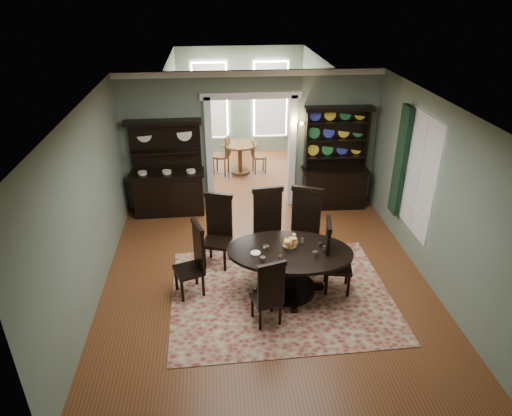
{
  "coord_description": "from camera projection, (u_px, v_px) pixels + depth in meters",
  "views": [
    {
      "loc": [
        -0.78,
        -6.36,
        4.69
      ],
      "look_at": [
        -0.12,
        0.6,
        1.11
      ],
      "focal_mm": 32.0,
      "sensor_mm": 36.0,
      "label": 1
    }
  ],
  "objects": [
    {
      "name": "welsh_dresser",
      "position": [
        335.0,
        172.0,
        10.06
      ],
      "size": [
        1.46,
        0.58,
        2.26
      ],
      "rotation": [
        0.0,
        0.0,
        -0.03
      ],
      "color": "black",
      "rests_on": "floor"
    },
    {
      "name": "rug",
      "position": [
        281.0,
        294.0,
        7.51
      ],
      "size": [
        3.61,
        2.91,
        0.01
      ],
      "primitive_type": "cube",
      "rotation": [
        0.0,
        0.0,
        0.02
      ],
      "color": "maroon",
      "rests_on": "floor"
    },
    {
      "name": "parlor_chair_right",
      "position": [
        257.0,
        154.0,
        11.92
      ],
      "size": [
        0.41,
        0.4,
        0.95
      ],
      "rotation": [
        0.0,
        0.0,
        -1.45
      ],
      "color": "brown",
      "rests_on": "parlor_floor"
    },
    {
      "name": "doorway_trim",
      "position": [
        251.0,
        136.0,
        9.76
      ],
      "size": [
        2.08,
        0.25,
        2.57
      ],
      "color": "silver",
      "rests_on": "floor"
    },
    {
      "name": "chair_far_left",
      "position": [
        218.0,
        228.0,
        8.08
      ],
      "size": [
        0.6,
        0.59,
        1.33
      ],
      "rotation": [
        0.0,
        0.0,
        2.85
      ],
      "color": "black",
      "rests_on": "rug"
    },
    {
      "name": "chair_far_right",
      "position": [
        305.0,
        225.0,
        8.04
      ],
      "size": [
        0.69,
        0.67,
        1.45
      ],
      "rotation": [
        0.0,
        0.0,
        2.75
      ],
      "color": "black",
      "rests_on": "rug"
    },
    {
      "name": "parlor_chair_left",
      "position": [
        223.0,
        154.0,
        11.8
      ],
      "size": [
        0.49,
        0.48,
        1.05
      ],
      "rotation": [
        0.0,
        0.0,
        1.24
      ],
      "color": "brown",
      "rests_on": "parlor_floor"
    },
    {
      "name": "room",
      "position": [
        267.0,
        197.0,
        7.16
      ],
      "size": [
        5.51,
        6.01,
        3.01
      ],
      "color": "brown",
      "rests_on": "ground"
    },
    {
      "name": "chair_end_right",
      "position": [
        332.0,
        255.0,
        7.34
      ],
      "size": [
        0.53,
        0.55,
        1.28
      ],
      "rotation": [
        0.0,
        0.0,
        -1.76
      ],
      "color": "black",
      "rests_on": "rug"
    },
    {
      "name": "chair_end_left",
      "position": [
        194.0,
        258.0,
        7.29
      ],
      "size": [
        0.57,
        0.59,
        1.26
      ],
      "rotation": [
        0.0,
        0.0,
        1.91
      ],
      "color": "black",
      "rests_on": "rug"
    },
    {
      "name": "parlor",
      "position": [
        243.0,
        110.0,
        12.05
      ],
      "size": [
        3.51,
        3.5,
        3.01
      ],
      "color": "brown",
      "rests_on": "ground"
    },
    {
      "name": "chair_far_mid",
      "position": [
        269.0,
        225.0,
        8.06
      ],
      "size": [
        0.58,
        0.56,
        1.44
      ],
      "rotation": [
        0.0,
        0.0,
        3.25
      ],
      "color": "black",
      "rests_on": "rug"
    },
    {
      "name": "right_window",
      "position": [
        410.0,
        169.0,
        8.16
      ],
      "size": [
        0.15,
        1.47,
        2.12
      ],
      "color": "white",
      "rests_on": "wall_right"
    },
    {
      "name": "sideboard",
      "position": [
        168.0,
        182.0,
        9.8
      ],
      "size": [
        1.57,
        0.58,
        2.06
      ],
      "rotation": [
        0.0,
        0.0,
        0.02
      ],
      "color": "black",
      "rests_on": "floor"
    },
    {
      "name": "parlor_table",
      "position": [
        240.0,
        154.0,
        11.88
      ],
      "size": [
        0.88,
        0.88,
        0.81
      ],
      "color": "brown",
      "rests_on": "parlor_floor"
    },
    {
      "name": "centerpiece",
      "position": [
        290.0,
        244.0,
        7.29
      ],
      "size": [
        1.22,
        0.78,
        0.2
      ],
      "color": "white",
      "rests_on": "dining_table"
    },
    {
      "name": "wall_sconce",
      "position": [
        296.0,
        125.0,
        9.58
      ],
      "size": [
        0.27,
        0.21,
        0.21
      ],
      "color": "gold",
      "rests_on": "back_wall_right"
    },
    {
      "name": "dining_table",
      "position": [
        289.0,
        263.0,
        7.35
      ],
      "size": [
        2.19,
        2.14,
        0.79
      ],
      "rotation": [
        0.0,
        0.0,
        -0.16
      ],
      "color": "black",
      "rests_on": "rug"
    },
    {
      "name": "chair_near",
      "position": [
        269.0,
        292.0,
        6.59
      ],
      "size": [
        0.52,
        0.51,
        1.15
      ],
      "rotation": [
        0.0,
        0.0,
        0.28
      ],
      "color": "black",
      "rests_on": "rug"
    }
  ]
}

